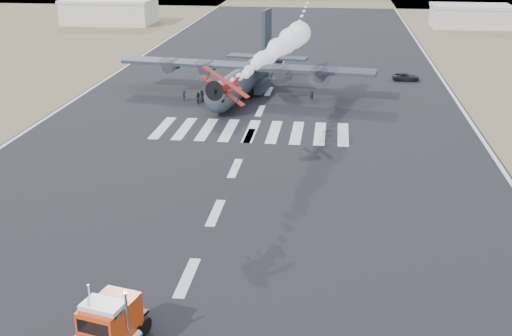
% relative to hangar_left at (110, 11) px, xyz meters
% --- Properties ---
extents(runway_markings, '(60.00, 260.00, 0.01)m').
position_rel_hangar_left_xyz_m(runway_markings, '(52.00, -85.00, -3.40)').
color(runway_markings, silver).
rests_on(runway_markings, ground).
extents(hangar_left, '(24.50, 14.50, 6.70)m').
position_rel_hangar_left_xyz_m(hangar_left, '(0.00, 0.00, 0.00)').
color(hangar_left, '#BCB6A7').
rests_on(hangar_left, ground).
extents(hangar_right, '(20.50, 12.50, 5.90)m').
position_rel_hangar_left_xyz_m(hangar_right, '(98.00, 5.00, -0.40)').
color(hangar_right, '#BCB6A7').
rests_on(hangar_right, ground).
extents(semi_truck, '(4.20, 8.32, 3.65)m').
position_rel_hangar_left_xyz_m(semi_truck, '(49.08, -142.67, -1.61)').
color(semi_truck, black).
rests_on(semi_truck, ground).
extents(aerobatic_biplane, '(4.97, 5.07, 3.79)m').
position_rel_hangar_left_xyz_m(aerobatic_biplane, '(51.73, -113.40, 6.83)').
color(aerobatic_biplane, '#AB1E0B').
extents(smoke_trail, '(6.98, 33.83, 3.48)m').
position_rel_hangar_left_xyz_m(smoke_trail, '(55.97, -86.07, 7.09)').
color(smoke_trail, white).
extents(transport_aircraft, '(41.21, 33.80, 11.90)m').
position_rel_hangar_left_xyz_m(transport_aircraft, '(48.81, -73.66, -0.34)').
color(transport_aircraft, '#202930').
rests_on(transport_aircraft, ground).
extents(support_vehicle, '(4.70, 2.18, 1.31)m').
position_rel_hangar_left_xyz_m(support_vehicle, '(74.96, -62.22, -2.75)').
color(support_vehicle, black).
rests_on(support_vehicle, ground).
extents(crew_a, '(0.65, 0.56, 1.57)m').
position_rel_hangar_left_xyz_m(crew_a, '(59.19, -77.77, -2.62)').
color(crew_a, black).
rests_on(crew_a, ground).
extents(crew_b, '(0.78, 1.00, 1.80)m').
position_rel_hangar_left_xyz_m(crew_b, '(49.56, -78.08, -2.51)').
color(crew_b, black).
rests_on(crew_b, ground).
extents(crew_c, '(0.49, 1.02, 1.57)m').
position_rel_hangar_left_xyz_m(crew_c, '(39.67, -80.66, -2.62)').
color(crew_c, black).
rests_on(crew_c, ground).
extents(crew_d, '(1.00, 0.98, 1.58)m').
position_rel_hangar_left_xyz_m(crew_d, '(47.23, -83.71, -2.62)').
color(crew_d, black).
rests_on(crew_d, ground).
extents(crew_e, '(1.05, 1.00, 1.84)m').
position_rel_hangar_left_xyz_m(crew_e, '(42.41, -80.68, -2.49)').
color(crew_e, black).
rests_on(crew_e, ground).
extents(crew_f, '(1.09, 1.58, 1.64)m').
position_rel_hangar_left_xyz_m(crew_f, '(44.74, -78.25, -2.59)').
color(crew_f, black).
rests_on(crew_f, ground).
extents(crew_g, '(0.69, 0.74, 1.59)m').
position_rel_hangar_left_xyz_m(crew_g, '(43.60, -81.44, -2.61)').
color(crew_g, black).
rests_on(crew_g, ground).
extents(crew_h, '(1.02, 0.95, 1.80)m').
position_rel_hangar_left_xyz_m(crew_h, '(42.18, -82.11, -2.51)').
color(crew_h, black).
rests_on(crew_h, ground).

